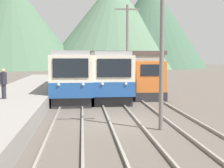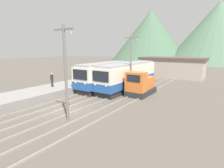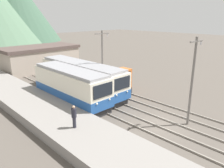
{
  "view_description": "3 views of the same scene",
  "coord_description": "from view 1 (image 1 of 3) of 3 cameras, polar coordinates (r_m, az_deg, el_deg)",
  "views": [
    {
      "loc": [
        -1.87,
        -15.49,
        3.41
      ],
      "look_at": [
        0.28,
        7.01,
        1.35
      ],
      "focal_mm": 50.0,
      "sensor_mm": 36.0,
      "label": 1
    },
    {
      "loc": [
        12.0,
        -10.77,
        5.59
      ],
      "look_at": [
        1.29,
        5.37,
        1.74
      ],
      "focal_mm": 28.0,
      "sensor_mm": 36.0,
      "label": 2
    },
    {
      "loc": [
        -14.74,
        -9.18,
        8.86
      ],
      "look_at": [
        1.23,
        7.08,
        1.77
      ],
      "focal_mm": 35.0,
      "sensor_mm": 36.0,
      "label": 3
    }
  ],
  "objects": [
    {
      "name": "track_right",
      "position": [
        16.64,
        12.48,
        -6.49
      ],
      "size": [
        1.54,
        60.0,
        0.14
      ],
      "color": "gray",
      "rests_on": "ground"
    },
    {
      "name": "person_on_platform",
      "position": [
        19.35,
        -19.21,
        0.29
      ],
      "size": [
        0.38,
        0.38,
        1.77
      ],
      "color": "#282833",
      "rests_on": "platform_left"
    },
    {
      "name": "catenary_mast_near",
      "position": [
        14.29,
        9.13,
        7.57
      ],
      "size": [
        2.0,
        0.2,
        7.39
      ],
      "color": "slate",
      "rests_on": "ground"
    },
    {
      "name": "track_center",
      "position": [
        15.99,
        2.12,
        -6.86
      ],
      "size": [
        1.54,
        60.0,
        0.14
      ],
      "color": "gray",
      "rests_on": "ground"
    },
    {
      "name": "track_left",
      "position": [
        15.87,
        -8.03,
        -6.99
      ],
      "size": [
        1.54,
        60.0,
        0.14
      ],
      "color": "gray",
      "rests_on": "ground"
    },
    {
      "name": "station_building",
      "position": [
        41.74,
        0.5,
        3.32
      ],
      "size": [
        12.6,
        6.3,
        4.01
      ],
      "color": "#AD9E8E",
      "rests_on": "ground"
    },
    {
      "name": "mountain_backdrop",
      "position": [
        89.25,
        -3.58,
        10.86
      ],
      "size": [
        73.14,
        41.69,
        25.22
      ],
      "color": "#47664C",
      "rests_on": "ground"
    },
    {
      "name": "ground_plane",
      "position": [
        15.98,
        1.4,
        -7.12
      ],
      "size": [
        200.0,
        200.0,
        0.0
      ],
      "primitive_type": "plane",
      "color": "#564F47"
    },
    {
      "name": "commuter_train_center",
      "position": [
        26.89,
        -1.03,
        1.61
      ],
      "size": [
        2.84,
        13.37,
        3.71
      ],
      "color": "#28282B",
      "rests_on": "ground"
    },
    {
      "name": "shunting_locomotive",
      "position": [
        25.03,
        6.25,
        0.13
      ],
      "size": [
        2.4,
        4.66,
        3.0
      ],
      "color": "#28282B",
      "rests_on": "ground"
    },
    {
      "name": "commuter_train_left",
      "position": [
        24.92,
        -7.13,
        1.31
      ],
      "size": [
        2.84,
        10.25,
        3.74
      ],
      "color": "#28282B",
      "rests_on": "ground"
    },
    {
      "name": "catenary_mast_mid",
      "position": [
        24.88,
        2.83,
        6.6
      ],
      "size": [
        2.0,
        0.2,
        7.39
      ],
      "color": "slate",
      "rests_on": "ground"
    }
  ]
}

